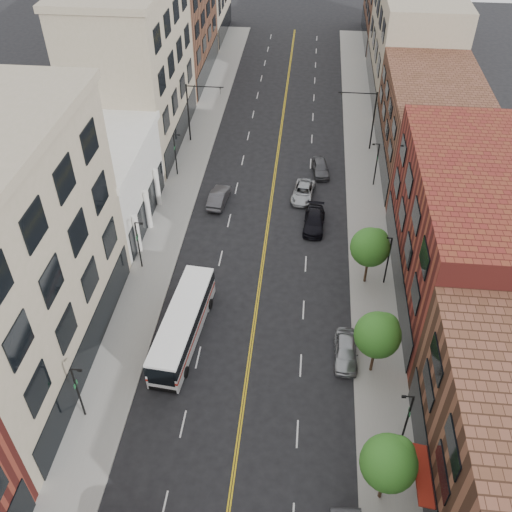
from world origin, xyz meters
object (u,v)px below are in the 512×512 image
(car_parked_far, at_px, (346,351))
(car_lane_c, at_px, (320,168))
(car_lane_behind, at_px, (219,197))
(car_lane_a, at_px, (314,221))
(city_bus, at_px, (183,323))
(car_lane_b, at_px, (303,192))

(car_parked_far, distance_m, car_lane_c, 26.97)
(car_lane_behind, xyz_separation_m, car_lane_a, (10.11, -3.20, -0.04))
(car_parked_far, bearing_deg, car_lane_c, 95.29)
(city_bus, bearing_deg, car_lane_a, 62.83)
(car_lane_behind, height_order, car_lane_b, car_lane_behind)
(car_parked_far, distance_m, car_lane_b, 22.21)
(car_lane_b, xyz_separation_m, car_lane_c, (1.76, 5.04, 0.07))
(city_bus, xyz_separation_m, car_lane_c, (10.56, 26.09, -0.93))
(car_lane_behind, bearing_deg, car_lane_b, -162.33)
(car_lane_behind, bearing_deg, car_parked_far, 128.20)
(car_parked_far, bearing_deg, car_lane_behind, 123.39)
(city_bus, xyz_separation_m, car_lane_behind, (-0.04, 19.10, -0.89))
(car_lane_behind, distance_m, car_lane_a, 10.61)
(city_bus, distance_m, car_lane_c, 28.16)
(car_lane_a, xyz_separation_m, car_lane_c, (0.49, 10.19, 0.01))
(car_lane_c, bearing_deg, car_lane_b, -117.07)
(car_parked_far, height_order, car_lane_a, car_parked_far)
(car_lane_behind, distance_m, car_lane_b, 9.06)
(car_lane_c, bearing_deg, city_bus, -119.81)
(car_lane_a, bearing_deg, city_bus, -119.69)
(car_lane_a, bearing_deg, car_lane_behind, 165.08)
(car_lane_a, bearing_deg, car_lane_c, 89.87)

